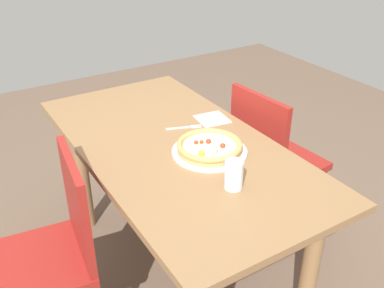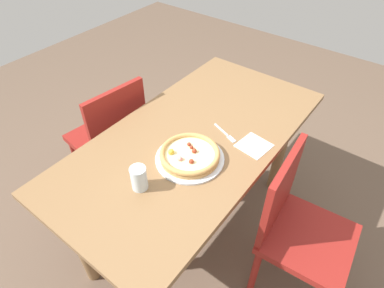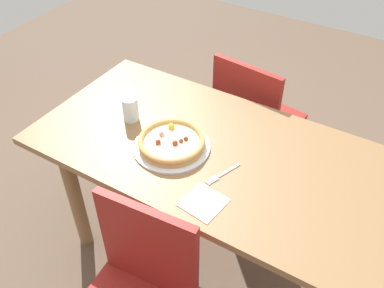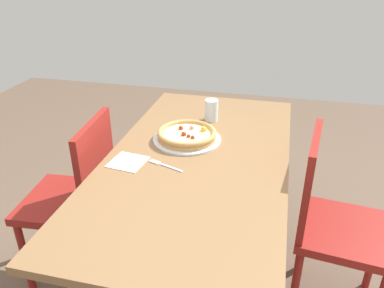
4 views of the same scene
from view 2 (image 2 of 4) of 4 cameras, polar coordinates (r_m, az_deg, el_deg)
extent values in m
plane|color=brown|center=(2.18, 0.27, -14.00)|extent=(6.00, 6.00, 0.00)
cube|color=olive|center=(1.61, 0.36, 1.02)|extent=(1.50, 0.76, 0.03)
cylinder|color=olive|center=(2.36, 4.49, 4.33)|extent=(0.07, 0.07, 0.74)
cylinder|color=olive|center=(1.78, -19.22, -15.75)|extent=(0.07, 0.07, 0.74)
cylinder|color=olive|center=(2.20, 15.42, -0.71)|extent=(0.07, 0.07, 0.74)
cylinder|color=maroon|center=(2.38, -19.46, -3.18)|extent=(0.04, 0.04, 0.42)
cylinder|color=maroon|center=(2.48, -12.89, 0.74)|extent=(0.04, 0.04, 0.42)
cylinder|color=maroon|center=(2.15, -14.86, -7.79)|extent=(0.04, 0.04, 0.42)
cylinder|color=maroon|center=(2.27, -7.86, -3.23)|extent=(0.04, 0.04, 0.42)
cube|color=maroon|center=(2.15, -14.79, 1.11)|extent=(0.45, 0.45, 0.04)
cube|color=maroon|center=(1.88, -12.84, 3.80)|extent=(0.38, 0.08, 0.42)
cylinder|color=maroon|center=(1.99, 24.50, -17.22)|extent=(0.04, 0.04, 0.42)
cylinder|color=maroon|center=(1.99, 15.08, -13.56)|extent=(0.04, 0.04, 0.42)
cylinder|color=maroon|center=(1.81, 10.94, -21.35)|extent=(0.04, 0.04, 0.42)
cube|color=maroon|center=(1.70, 19.84, -15.49)|extent=(0.43, 0.43, 0.04)
cube|color=maroon|center=(1.53, 15.32, -8.14)|extent=(0.38, 0.06, 0.42)
cylinder|color=silver|center=(1.48, -0.39, -2.57)|extent=(0.32, 0.32, 0.01)
cylinder|color=tan|center=(1.47, -0.39, -2.18)|extent=(0.27, 0.27, 0.02)
cylinder|color=beige|center=(1.46, -0.39, -1.85)|extent=(0.24, 0.24, 0.01)
torus|color=tan|center=(1.45, -0.40, -1.65)|extent=(0.27, 0.27, 0.02)
sphere|color=maroon|center=(1.41, -0.11, -3.11)|extent=(0.02, 0.02, 0.02)
sphere|color=maroon|center=(1.48, -0.09, -0.60)|extent=(0.02, 0.02, 0.02)
sphere|color=maroon|center=(1.46, 0.41, -1.23)|extent=(0.02, 0.02, 0.02)
sphere|color=maroon|center=(1.49, -0.53, -0.05)|extent=(0.02, 0.02, 0.02)
sphere|color=#E58C7F|center=(1.42, -2.11, -2.63)|extent=(0.02, 0.02, 0.02)
sphere|color=gold|center=(1.46, -3.70, -1.39)|extent=(0.03, 0.03, 0.03)
cube|color=silver|center=(1.64, 5.16, 2.54)|extent=(0.05, 0.11, 0.00)
cube|color=silver|center=(1.59, 6.97, 0.87)|extent=(0.04, 0.05, 0.00)
cylinder|color=silver|center=(1.34, -9.34, -5.95)|extent=(0.07, 0.07, 0.11)
cube|color=white|center=(1.57, 10.87, -0.27)|extent=(0.16, 0.16, 0.00)
camera|label=1|loc=(1.61, -72.37, 9.95)|focal=41.14mm
camera|label=3|loc=(1.61, 61.97, 27.04)|focal=39.18mm
camera|label=4|loc=(2.59, 16.65, 35.33)|focal=35.63mm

